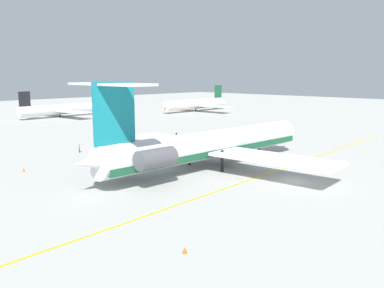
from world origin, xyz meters
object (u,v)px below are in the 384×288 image
Objects in this scene: ground_crew_near_tail at (176,135)px; airliner_mid_right at (62,109)px; safety_cone_wingtip at (185,250)px; ground_crew_portside at (79,147)px; ground_crew_starboard at (209,134)px; main_jetliner at (205,145)px; safety_cone_nose at (24,170)px; airliner_far_right at (194,104)px.

airliner_mid_right is at bearing -64.80° from ground_crew_near_tail.
ground_crew_portside is at bearing 68.77° from safety_cone_wingtip.
ground_crew_starboard is (5.54, -4.43, -0.02)m from ground_crew_near_tail.
safety_cone_nose is at bearing 139.99° from main_jetliner.
ground_crew_starboard is at bearing 46.43° from airliner_far_right.
ground_crew_near_tail is (15.81, 22.46, -2.44)m from main_jetliner.
safety_cone_nose and safety_cone_wingtip have the same top height.
airliner_far_right is at bearing -107.89° from ground_crew_near_tail.
ground_crew_portside is 3.08× the size of safety_cone_nose.
airliner_far_right is 58.35× the size of safety_cone_wingtip.
ground_crew_portside is 28.50m from ground_crew_starboard.
airliner_far_right is at bearing -135.52° from ground_crew_portside.
safety_cone_wingtip is at bearing 78.46° from ground_crew_near_tail.
ground_crew_near_tail is 22.27m from ground_crew_portside.
ground_crew_portside is at bearing -164.77° from ground_crew_starboard.
ground_crew_portside is 0.97× the size of ground_crew_starboard.
safety_cone_wingtip is (-46.33, -102.65, -2.30)m from airliner_mid_right.
ground_crew_starboard is (27.69, -6.75, 0.03)m from ground_crew_portside.
airliner_far_right is at bearing 29.05° from safety_cone_nose.
ground_crew_near_tail is at bearing -170.72° from ground_crew_portside.
airliner_mid_right is at bearing 57.15° from safety_cone_nose.
ground_crew_starboard is 3.16× the size of safety_cone_wingtip.
ground_crew_portside is (-6.34, 24.78, -2.49)m from main_jetliner.
ground_crew_near_tail is at bearing 56.68° from main_jetliner.
airliner_far_right is 18.96× the size of ground_crew_portside.
safety_cone_nose is at bearing -125.63° from airliner_mid_right.
main_jetliner is 26.70m from safety_cone_nose.
airliner_far_right reaches higher than ground_crew_portside.
ground_crew_near_tail is at bearing 46.44° from safety_cone_wingtip.
airliner_mid_right reaches higher than safety_cone_wingtip.
main_jetliner reaches higher than ground_crew_starboard.
safety_cone_wingtip is at bearing 84.01° from ground_crew_portside.
airliner_far_right is (67.99, 66.39, -0.72)m from main_jetliner.
airliner_mid_right is at bearing -101.20° from ground_crew_portside.
safety_cone_nose is at bearing 39.69° from ground_crew_near_tail.
ground_crew_starboard is at bearing 0.50° from safety_cone_nose.
airliner_far_right is at bearing 42.97° from safety_cone_wingtip.
main_jetliner is at bearing -108.18° from airliner_mid_right.
ground_crew_near_tail reaches higher than safety_cone_wingtip.
airliner_far_right is 18.44× the size of ground_crew_starboard.
airliner_mid_right is 79.15m from safety_cone_nose.
ground_crew_starboard is at bearing -178.46° from ground_crew_portside.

